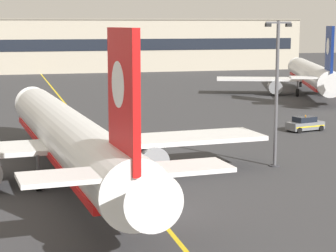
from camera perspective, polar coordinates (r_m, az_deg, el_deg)
ground_plane at (r=40.67m, az=-1.27°, el=-7.74°), size 400.00×400.00×0.00m
taxiway_centreline at (r=69.46m, az=-7.04°, el=-0.70°), size 0.48×180.00×0.01m
airliner_foreground at (r=48.20m, az=-8.92°, el=-1.05°), size 32.28×41.53×11.65m
airliner_background at (r=108.61m, az=12.84°, el=4.46°), size 31.48×39.76×11.53m
apron_lamp_post at (r=53.10m, az=9.74°, el=3.11°), size 2.24×0.90×12.08m
service_car_nearest at (r=72.28m, az=12.22°, el=0.16°), size 4.50×2.79×1.79m
safety_cone_by_nose_gear at (r=63.92m, az=-9.67°, el=-1.39°), size 0.44×0.44×0.55m
terminal_building at (r=160.07m, az=-9.67°, el=7.17°), size 123.77×12.40×13.16m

